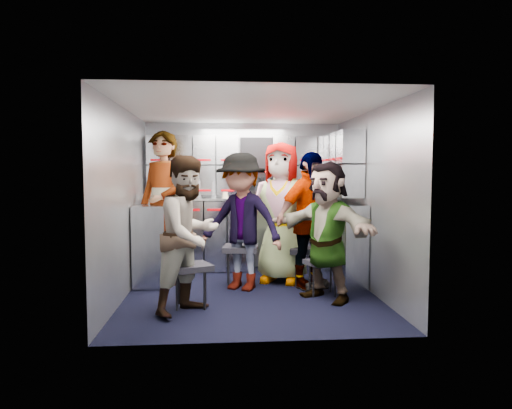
{
  "coord_description": "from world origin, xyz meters",
  "views": [
    {
      "loc": [
        -0.34,
        -5.14,
        1.39
      ],
      "look_at": [
        0.09,
        0.35,
        1.0
      ],
      "focal_mm": 32.0,
      "sensor_mm": 36.0,
      "label": 1
    }
  ],
  "objects": [
    {
      "name": "bottle_left",
      "position": [
        -0.43,
        1.24,
        1.15
      ],
      "size": [
        0.07,
        0.07,
        0.23
      ],
      "primitive_type": "cylinder",
      "color": "white",
      "rests_on": "counter"
    },
    {
      "name": "jump_seat_near_right",
      "position": [
        0.81,
        -0.12,
        0.35
      ],
      "size": [
        0.43,
        0.42,
        0.4
      ],
      "rotation": [
        0.0,
        0.0,
        0.4
      ],
      "color": "black",
      "rests_on": "ground"
    },
    {
      "name": "jump_seat_center",
      "position": [
        0.43,
        0.75,
        0.41
      ],
      "size": [
        0.47,
        0.46,
        0.47
      ],
      "rotation": [
        0.0,
        0.0,
        -0.24
      ],
      "color": "black",
      "rests_on": "ground"
    },
    {
      "name": "red_latch_strip",
      "position": [
        0.0,
        1.09,
        0.88
      ],
      "size": [
        2.6,
        0.02,
        0.03
      ],
      "primitive_type": "cube",
      "color": "#B00007",
      "rests_on": "cart_bank_back"
    },
    {
      "name": "attendant_arc_c",
      "position": [
        0.43,
        0.57,
        0.88
      ],
      "size": [
        1.01,
        0.85,
        1.77
      ],
      "primitive_type": "imported",
      "rotation": [
        0.0,
        0.0,
        -0.4
      ],
      "color": "black",
      "rests_on": "ground"
    },
    {
      "name": "floor",
      "position": [
        0.0,
        0.0,
        0.0
      ],
      "size": [
        3.0,
        3.0,
        0.0
      ],
      "primitive_type": "plane",
      "color": "black",
      "rests_on": "ground"
    },
    {
      "name": "cart_bank_back",
      "position": [
        0.0,
        1.29,
        0.49
      ],
      "size": [
        2.68,
        0.38,
        0.99
      ],
      "primitive_type": "cube",
      "color": "#9FA4AF",
      "rests_on": "ground"
    },
    {
      "name": "cart_bank_left",
      "position": [
        -1.19,
        0.56,
        0.49
      ],
      "size": [
        0.38,
        0.76,
        0.99
      ],
      "primitive_type": "cube",
      "color": "#9FA4AF",
      "rests_on": "ground"
    },
    {
      "name": "wall_right",
      "position": [
        1.4,
        0.0,
        1.05
      ],
      "size": [
        0.04,
        3.0,
        2.1
      ],
      "primitive_type": "cube",
      "color": "#90959D",
      "rests_on": "ground"
    },
    {
      "name": "cup_right",
      "position": [
        0.44,
        1.23,
        1.09
      ],
      "size": [
        0.08,
        0.08,
        0.11
      ],
      "primitive_type": "cylinder",
      "color": "beige",
      "rests_on": "counter"
    },
    {
      "name": "jump_seat_near_left",
      "position": [
        -0.64,
        -0.47,
        0.39
      ],
      "size": [
        0.48,
        0.47,
        0.45
      ],
      "rotation": [
        0.0,
        0.0,
        0.39
      ],
      "color": "black",
      "rests_on": "ground"
    },
    {
      "name": "locker_bank_right",
      "position": [
        1.25,
        0.7,
        1.49
      ],
      "size": [
        0.28,
        1.0,
        0.82
      ],
      "primitive_type": "cube",
      "color": "#9FA4AF",
      "rests_on": "wall_right"
    },
    {
      "name": "right_cabinet",
      "position": [
        1.25,
        0.6,
        0.5
      ],
      "size": [
        0.28,
        1.2,
        1.0
      ],
      "primitive_type": "cube",
      "color": "#9FA4AF",
      "rests_on": "ground"
    },
    {
      "name": "jump_seat_mid_right",
      "position": [
        0.72,
        0.39,
        0.4
      ],
      "size": [
        0.45,
        0.43,
        0.46
      ],
      "rotation": [
        0.0,
        0.0,
        -0.2
      ],
      "color": "black",
      "rests_on": "ground"
    },
    {
      "name": "attendant_arc_a",
      "position": [
        -0.64,
        -0.65,
        0.78
      ],
      "size": [
        0.94,
        0.96,
        1.55
      ],
      "primitive_type": "imported",
      "rotation": [
        0.0,
        0.0,
        0.86
      ],
      "color": "black",
      "rests_on": "ground"
    },
    {
      "name": "attendant_arc_d",
      "position": [
        0.72,
        0.21,
        0.82
      ],
      "size": [
        1.03,
        0.84,
        1.64
      ],
      "primitive_type": "imported",
      "rotation": [
        0.0,
        0.0,
        0.55
      ],
      "color": "black",
      "rests_on": "ground"
    },
    {
      "name": "ceiling",
      "position": [
        0.0,
        0.0,
        2.1
      ],
      "size": [
        2.8,
        3.0,
        0.02
      ],
      "primitive_type": "cube",
      "color": "silver",
      "rests_on": "wall_back"
    },
    {
      "name": "jump_seat_mid_left",
      "position": [
        -0.09,
        0.39,
        0.44
      ],
      "size": [
        0.46,
        0.45,
        0.49
      ],
      "rotation": [
        0.0,
        0.0,
        -0.13
      ],
      "color": "black",
      "rests_on": "ground"
    },
    {
      "name": "cup_left",
      "position": [
        -0.27,
        1.23,
        1.07
      ],
      "size": [
        0.08,
        0.08,
        0.09
      ],
      "primitive_type": "cylinder",
      "color": "beige",
      "rests_on": "counter"
    },
    {
      "name": "attendant_arc_b",
      "position": [
        -0.09,
        0.21,
        0.81
      ],
      "size": [
        1.21,
        1.04,
        1.62
      ],
      "primitive_type": "imported",
      "rotation": [
        0.0,
        0.0,
        -0.52
      ],
      "color": "black",
      "rests_on": "ground"
    },
    {
      "name": "attendant_standing",
      "position": [
        -1.05,
        0.6,
        0.95
      ],
      "size": [
        0.83,
        0.75,
        1.91
      ],
      "primitive_type": "imported",
      "rotation": [
        0.0,
        0.0,
        -0.55
      ],
      "color": "black",
      "rests_on": "ground"
    },
    {
      "name": "locker_bank_back",
      "position": [
        0.0,
        1.35,
        1.49
      ],
      "size": [
        2.68,
        0.28,
        0.82
      ],
      "primitive_type": "cube",
      "color": "#9FA4AF",
      "rests_on": "wall_back"
    },
    {
      "name": "bottle_mid",
      "position": [
        -0.64,
        1.24,
        1.16
      ],
      "size": [
        0.07,
        0.07,
        0.25
      ],
      "primitive_type": "cylinder",
      "color": "white",
      "rests_on": "counter"
    },
    {
      "name": "counter",
      "position": [
        0.0,
        1.29,
        1.01
      ],
      "size": [
        2.68,
        0.42,
        0.03
      ],
      "primitive_type": "cube",
      "color": "silver",
      "rests_on": "cart_bank_back"
    },
    {
      "name": "coffee_niche",
      "position": [
        0.18,
        1.41,
        1.47
      ],
      "size": [
        0.46,
        0.16,
        0.84
      ],
      "primitive_type": null,
      "color": "black",
      "rests_on": "wall_back"
    },
    {
      "name": "wall_left",
      "position": [
        -1.4,
        0.0,
        1.05
      ],
      "size": [
        0.04,
        3.0,
        2.1
      ],
      "primitive_type": "cube",
      "color": "#90959D",
      "rests_on": "ground"
    },
    {
      "name": "wall_back",
      "position": [
        0.0,
        1.5,
        1.05
      ],
      "size": [
        2.8,
        0.04,
        2.1
      ],
      "primitive_type": "cube",
      "color": "#90959D",
      "rests_on": "ground"
    },
    {
      "name": "bottle_right",
      "position": [
        0.33,
        1.24,
        1.16
      ],
      "size": [
        0.06,
        0.06,
        0.27
      ],
      "primitive_type": "cylinder",
      "color": "white",
      "rests_on": "counter"
    },
    {
      "name": "attendant_arc_e",
      "position": [
        0.81,
        -0.3,
        0.76
      ],
      "size": [
        1.21,
        1.38,
        1.51
      ],
      "primitive_type": "imported",
      "rotation": [
        0.0,
        0.0,
        -0.91
      ],
      "color": "black",
      "rests_on": "ground"
    }
  ]
}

